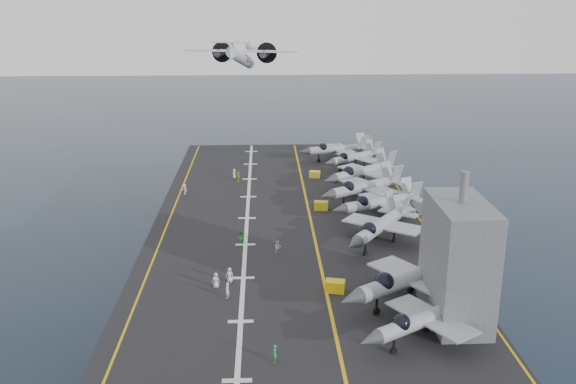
{
  "coord_description": "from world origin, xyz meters",
  "views": [
    {
      "loc": [
        -3.62,
        -86.14,
        41.2
      ],
      "look_at": [
        0.0,
        4.0,
        13.0
      ],
      "focal_mm": 40.0,
      "sensor_mm": 36.0,
      "label": 1
    }
  ],
  "objects_px": {
    "tow_cart_a": "(335,286)",
    "transport_plane": "(241,58)",
    "fighter_jet_0": "(426,317)",
    "island_superstructure": "(459,247)"
  },
  "relations": [
    {
      "from": "tow_cart_a",
      "to": "transport_plane",
      "type": "height_order",
      "value": "transport_plane"
    },
    {
      "from": "fighter_jet_0",
      "to": "transport_plane",
      "type": "bearing_deg",
      "value": 102.14
    },
    {
      "from": "fighter_jet_0",
      "to": "transport_plane",
      "type": "height_order",
      "value": "transport_plane"
    },
    {
      "from": "fighter_jet_0",
      "to": "tow_cart_a",
      "type": "relative_size",
      "value": 7.09
    },
    {
      "from": "island_superstructure",
      "to": "tow_cart_a",
      "type": "relative_size",
      "value": 6.44
    },
    {
      "from": "fighter_jet_0",
      "to": "island_superstructure",
      "type": "bearing_deg",
      "value": 47.06
    },
    {
      "from": "transport_plane",
      "to": "island_superstructure",
      "type": "bearing_deg",
      "value": -74.78
    },
    {
      "from": "tow_cart_a",
      "to": "transport_plane",
      "type": "xyz_separation_m",
      "value": [
        -12.05,
        78.63,
        16.58
      ]
    },
    {
      "from": "island_superstructure",
      "to": "fighter_jet_0",
      "type": "relative_size",
      "value": 0.91
    },
    {
      "from": "tow_cart_a",
      "to": "transport_plane",
      "type": "distance_m",
      "value": 81.26
    }
  ]
}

